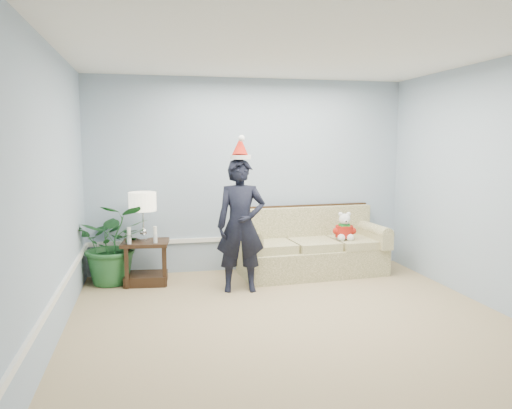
{
  "coord_description": "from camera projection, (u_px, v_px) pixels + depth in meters",
  "views": [
    {
      "loc": [
        -1.4,
        -4.41,
        1.81
      ],
      "look_at": [
        -0.11,
        1.55,
        1.05
      ],
      "focal_mm": 35.0,
      "sensor_mm": 36.0,
      "label": 1
    }
  ],
  "objects": [
    {
      "name": "room_shell",
      "position": [
        303.0,
        193.0,
        4.62
      ],
      "size": [
        4.54,
        5.04,
        2.74
      ],
      "color": "tan",
      "rests_on": "ground"
    },
    {
      "name": "wainscot_trim",
      "position": [
        171.0,
        264.0,
        5.63
      ],
      "size": [
        4.49,
        4.99,
        0.06
      ],
      "color": "white",
      "rests_on": "room_shell"
    },
    {
      "name": "sofa",
      "position": [
        311.0,
        250.0,
        6.94
      ],
      "size": [
        2.02,
        0.98,
        0.92
      ],
      "rotation": [
        0.0,
        0.0,
        0.07
      ],
      "color": "brown",
      "rests_on": "room_shell"
    },
    {
      "name": "side_table",
      "position": [
        146.0,
        267.0,
        6.42
      ],
      "size": [
        0.63,
        0.54,
        0.56
      ],
      "rotation": [
        0.0,
        0.0,
        -0.11
      ],
      "color": "#341D12",
      "rests_on": "room_shell"
    },
    {
      "name": "table_lamp",
      "position": [
        143.0,
        204.0,
        6.38
      ],
      "size": [
        0.35,
        0.35,
        0.62
      ],
      "color": "silver",
      "rests_on": "side_table"
    },
    {
      "name": "candle_pair",
      "position": [
        142.0,
        236.0,
        6.21
      ],
      "size": [
        0.37,
        0.05,
        0.21
      ],
      "color": "silver",
      "rests_on": "side_table"
    },
    {
      "name": "houseplant",
      "position": [
        113.0,
        243.0,
        6.4
      ],
      "size": [
        0.99,
        0.87,
        1.05
      ],
      "primitive_type": "imported",
      "rotation": [
        0.0,
        0.0,
        -0.06
      ],
      "color": "#235C2B",
      "rests_on": "room_shell"
    },
    {
      "name": "man",
      "position": [
        241.0,
        225.0,
        6.05
      ],
      "size": [
        0.63,
        0.45,
        1.62
      ],
      "primitive_type": "imported",
      "rotation": [
        0.0,
        0.0,
        -0.12
      ],
      "color": "black",
      "rests_on": "room_shell"
    },
    {
      "name": "santa_hat",
      "position": [
        240.0,
        149.0,
        5.95
      ],
      "size": [
        0.3,
        0.33,
        0.29
      ],
      "rotation": [
        0.0,
        0.0,
        -0.26
      ],
      "color": "silver",
      "rests_on": "man"
    },
    {
      "name": "teddy_bear",
      "position": [
        344.0,
        230.0,
        6.84
      ],
      "size": [
        0.27,
        0.29,
        0.39
      ],
      "rotation": [
        0.0,
        0.0,
        -0.16
      ],
      "color": "silver",
      "rests_on": "sofa"
    }
  ]
}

